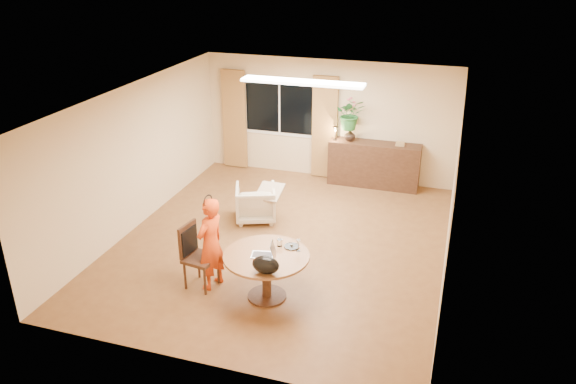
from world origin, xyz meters
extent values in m
plane|color=brown|center=(0.00, 0.00, 0.00)|extent=(6.50, 6.50, 0.00)
plane|color=white|center=(0.00, 0.00, 2.60)|extent=(6.50, 6.50, 0.00)
plane|color=beige|center=(0.00, 3.25, 1.30)|extent=(5.50, 0.00, 5.50)
plane|color=beige|center=(-2.75, 0.00, 1.30)|extent=(0.00, 6.50, 6.50)
plane|color=beige|center=(2.75, 0.00, 1.30)|extent=(0.00, 6.50, 6.50)
cube|color=white|center=(-1.10, 3.23, 1.50)|extent=(1.70, 0.02, 1.30)
cube|color=black|center=(-1.10, 3.22, 1.50)|extent=(1.55, 0.01, 1.15)
cube|color=white|center=(-1.10, 3.22, 1.50)|extent=(0.04, 0.01, 1.15)
cube|color=olive|center=(-2.15, 3.15, 1.15)|extent=(0.55, 0.08, 2.25)
cube|color=olive|center=(-0.05, 3.15, 1.15)|extent=(0.55, 0.08, 2.25)
cube|color=white|center=(0.00, 1.20, 2.57)|extent=(2.20, 0.35, 0.05)
cylinder|color=brown|center=(0.30, -1.64, 0.69)|extent=(1.25, 1.25, 0.04)
cylinder|color=black|center=(0.30, -1.64, 0.34)|extent=(0.13, 0.13, 0.67)
cylinder|color=black|center=(0.30, -1.64, 0.01)|extent=(0.57, 0.57, 0.03)
imported|color=#B9300E|center=(-0.58, -1.61, 0.73)|extent=(0.60, 0.47, 1.46)
imported|color=beige|center=(-0.75, 0.71, 0.34)|extent=(0.94, 0.96, 0.68)
cube|color=black|center=(1.09, 3.01, 0.48)|extent=(1.92, 0.47, 0.96)
imported|color=black|center=(0.54, 3.01, 1.08)|extent=(0.30, 0.30, 0.25)
imported|color=#306E29|center=(0.53, 3.01, 1.54)|extent=(0.71, 0.65, 0.66)
camera|label=1|loc=(2.69, -8.19, 4.78)|focal=35.00mm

